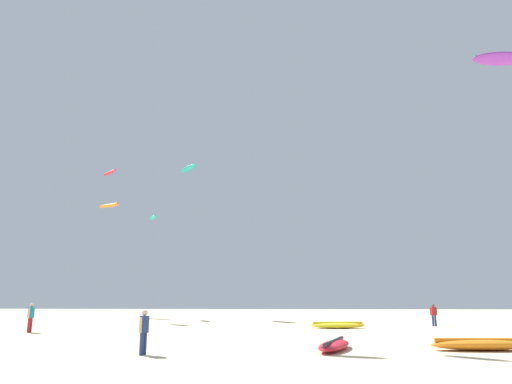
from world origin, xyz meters
TOP-DOWN VIEW (x-y plane):
  - person_foreground at (-3.84, 6.02)m, footprint 0.39×0.54m
  - person_midground at (-13.80, 16.19)m, footprint 0.40×0.58m
  - person_left at (13.06, 22.82)m, footprint 0.45×0.36m
  - kite_grounded_near at (10.00, 7.99)m, footprint 4.29×1.34m
  - kite_grounded_mid at (5.66, 20.32)m, footprint 3.84×1.42m
  - kite_grounded_far at (3.82, 7.87)m, footprint 2.21×3.85m
  - kite_aloft_1 at (15.71, 14.23)m, footprint 3.66×1.21m
  - kite_aloft_2 at (-17.50, 38.04)m, footprint 3.46×2.78m
  - kite_aloft_3 at (-11.22, 33.90)m, footprint 1.54×2.67m
  - kite_aloft_4 at (-8.08, 35.75)m, footprint 2.97×3.88m
  - kite_aloft_6 at (-14.91, 30.63)m, footprint 2.40×2.59m

SIDE VIEW (x-z plane):
  - kite_grounded_far at x=3.82m, z-range 0.00..0.43m
  - kite_grounded_mid at x=5.66m, z-range -0.02..0.45m
  - kite_grounded_near at x=10.00m, z-range -0.02..0.52m
  - person_left at x=13.06m, z-range 0.13..1.73m
  - person_foreground at x=-3.84m, z-range 0.14..1.86m
  - person_midground at x=-13.80m, z-range 0.15..1.92m
  - kite_aloft_3 at x=-11.22m, z-range 9.86..10.27m
  - kite_aloft_2 at x=-17.50m, z-range 11.95..12.40m
  - kite_aloft_6 at x=-14.91m, z-range 13.78..14.34m
  - kite_aloft_4 at x=-8.08m, z-range 15.55..16.12m
  - kite_aloft_1 at x=15.71m, z-range 16.38..17.15m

